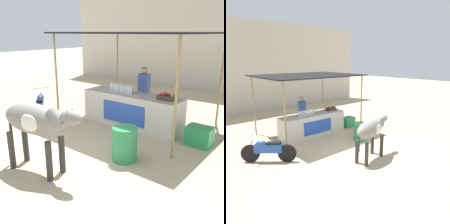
% 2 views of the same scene
% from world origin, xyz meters
% --- Properties ---
extents(ground_plane, '(60.00, 60.00, 0.00)m').
position_xyz_m(ground_plane, '(0.00, 0.00, 0.00)').
color(ground_plane, tan).
extents(building_wall_far, '(16.00, 0.50, 5.61)m').
position_xyz_m(building_wall_far, '(0.00, 8.41, 2.80)').
color(building_wall_far, beige).
rests_on(building_wall_far, ground).
extents(stall_counter, '(3.00, 0.82, 0.96)m').
position_xyz_m(stall_counter, '(0.00, 2.20, 0.48)').
color(stall_counter, beige).
rests_on(stall_counter, ground).
extents(stall_awning, '(4.20, 3.20, 2.65)m').
position_xyz_m(stall_awning, '(0.00, 2.50, 2.54)').
color(stall_awning, black).
rests_on(stall_awning, ground).
extents(water_bottle_row, '(0.79, 0.07, 0.25)m').
position_xyz_m(water_bottle_row, '(-0.35, 2.15, 1.07)').
color(water_bottle_row, silver).
rests_on(water_bottle_row, stall_counter).
extents(fruit_crate, '(0.44, 0.32, 0.18)m').
position_xyz_m(fruit_crate, '(1.08, 2.24, 1.04)').
color(fruit_crate, '#3F3326').
rests_on(fruit_crate, stall_counter).
extents(vendor_behind_counter, '(0.34, 0.22, 1.65)m').
position_xyz_m(vendor_behind_counter, '(-0.07, 2.95, 0.85)').
color(vendor_behind_counter, '#383842').
rests_on(vendor_behind_counter, ground).
extents(cooler_box, '(0.60, 0.44, 0.48)m').
position_xyz_m(cooler_box, '(2.08, 2.10, 0.24)').
color(cooler_box, '#268C4C').
rests_on(cooler_box, ground).
extents(water_barrel, '(0.54, 0.54, 0.74)m').
position_xyz_m(water_barrel, '(1.12, 0.35, 0.37)').
color(water_barrel, '#2D8C51').
rests_on(water_barrel, ground).
extents(cow, '(1.85, 0.76, 1.44)m').
position_xyz_m(cow, '(0.10, -1.09, 1.03)').
color(cow, gray).
rests_on(cow, ground).
extents(motorcycle_parked, '(1.43, 1.22, 0.90)m').
position_xyz_m(motorcycle_parked, '(-2.62, 0.95, 0.43)').
color(motorcycle_parked, black).
rests_on(motorcycle_parked, ground).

